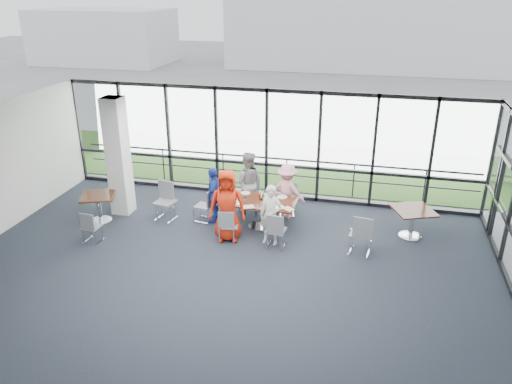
% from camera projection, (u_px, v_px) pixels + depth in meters
% --- Properties ---
extents(floor, '(12.00, 10.00, 0.02)m').
position_uv_depth(floor, '(214.00, 288.00, 10.40)').
color(floor, '#1D242F').
rests_on(floor, ground).
extents(ceiling, '(12.00, 10.00, 0.04)m').
position_uv_depth(ceiling, '(209.00, 141.00, 9.15)').
color(ceiling, white).
rests_on(ceiling, ground).
extents(curtain_wall_back, '(12.00, 0.10, 3.20)m').
position_uv_depth(curtain_wall_back, '(267.00, 144.00, 14.25)').
color(curtain_wall_back, white).
rests_on(curtain_wall_back, ground).
extents(exit_door, '(0.12, 1.60, 2.10)m').
position_uv_depth(exit_door, '(497.00, 199.00, 12.05)').
color(exit_door, black).
rests_on(exit_door, ground).
extents(structural_column, '(0.50, 0.50, 3.20)m').
position_uv_depth(structural_column, '(118.00, 157.00, 13.24)').
color(structural_column, silver).
rests_on(structural_column, ground).
extents(apron, '(80.00, 70.00, 0.02)m').
position_uv_depth(apron, '(294.00, 147.00, 19.36)').
color(apron, gray).
rests_on(apron, ground).
extents(grass_strip, '(80.00, 5.00, 0.01)m').
position_uv_depth(grass_strip, '(285.00, 163.00, 17.56)').
color(grass_strip, '#29501C').
rests_on(grass_strip, ground).
extents(hangar_main, '(24.00, 10.00, 6.00)m').
position_uv_depth(hangar_main, '(398.00, 24.00, 37.02)').
color(hangar_main, silver).
rests_on(hangar_main, ground).
extents(hangar_aux, '(10.00, 6.00, 4.00)m').
position_uv_depth(hangar_aux, '(104.00, 36.00, 38.60)').
color(hangar_aux, silver).
rests_on(hangar_aux, ground).
extents(guard_rail, '(12.00, 0.06, 0.06)m').
position_uv_depth(guard_rail, '(271.00, 173.00, 15.22)').
color(guard_rail, '#2D2D33').
rests_on(guard_rail, ground).
extents(main_table, '(1.97, 1.12, 0.75)m').
position_uv_depth(main_table, '(259.00, 205.00, 12.77)').
color(main_table, '#391C11').
rests_on(main_table, ground).
extents(side_table_left, '(1.08, 1.08, 0.75)m').
position_uv_depth(side_table_left, '(98.00, 199.00, 13.07)').
color(side_table_left, '#391C11').
rests_on(side_table_left, ground).
extents(side_table_right, '(1.20, 1.20, 0.75)m').
position_uv_depth(side_table_right, '(413.00, 213.00, 12.25)').
color(side_table_right, '#391C11').
rests_on(side_table_right, ground).
extents(diner_near_left, '(0.97, 0.73, 1.81)m').
position_uv_depth(diner_near_left, '(227.00, 205.00, 12.04)').
color(diner_near_left, red).
rests_on(diner_near_left, ground).
extents(diner_near_right, '(0.59, 0.46, 1.49)m').
position_uv_depth(diner_near_right, '(271.00, 215.00, 11.91)').
color(diner_near_right, silver).
rests_on(diner_near_right, ground).
extents(diner_far_left, '(0.90, 0.63, 1.73)m').
position_uv_depth(diner_far_left, '(247.00, 183.00, 13.52)').
color(diner_far_left, gray).
rests_on(diner_far_left, ground).
extents(diner_far_right, '(1.05, 0.69, 1.51)m').
position_uv_depth(diner_far_right, '(287.00, 191.00, 13.25)').
color(diner_far_right, pink).
rests_on(diner_far_right, ground).
extents(diner_end, '(0.61, 0.94, 1.51)m').
position_uv_depth(diner_end, '(214.00, 195.00, 13.04)').
color(diner_end, '#20379B').
rests_on(diner_end, ground).
extents(chair_main_nl, '(0.48, 0.48, 0.83)m').
position_uv_depth(chair_main_nl, '(230.00, 225.00, 12.15)').
color(chair_main_nl, slate).
rests_on(chair_main_nl, ground).
extents(chair_main_nr, '(0.47, 0.47, 0.89)m').
position_uv_depth(chair_main_nr, '(276.00, 230.00, 11.84)').
color(chair_main_nr, slate).
rests_on(chair_main_nr, ground).
extents(chair_main_fl, '(0.51, 0.51, 0.90)m').
position_uv_depth(chair_main_fl, '(249.00, 194.00, 13.87)').
color(chair_main_fl, slate).
rests_on(chair_main_fl, ground).
extents(chair_main_fr, '(0.48, 0.48, 0.84)m').
position_uv_depth(chair_main_fr, '(287.00, 200.00, 13.54)').
color(chair_main_fr, slate).
rests_on(chair_main_fr, ground).
extents(chair_main_end, '(0.47, 0.47, 0.85)m').
position_uv_depth(chair_main_end, '(204.00, 206.00, 13.18)').
color(chair_main_end, slate).
rests_on(chair_main_end, ground).
extents(chair_spare_la, '(0.42, 0.42, 0.81)m').
position_uv_depth(chair_spare_la, '(92.00, 227.00, 12.10)').
color(chair_spare_la, slate).
rests_on(chair_spare_la, ground).
extents(chair_spare_lb, '(0.56, 0.56, 0.99)m').
position_uv_depth(chair_spare_lb, '(165.00, 202.00, 13.22)').
color(chair_spare_lb, slate).
rests_on(chair_spare_lb, ground).
extents(chair_spare_r, '(0.55, 0.55, 0.99)m').
position_uv_depth(chair_spare_r, '(361.00, 234.00, 11.56)').
color(chair_spare_r, slate).
rests_on(chair_spare_r, ground).
extents(plate_nl, '(0.25, 0.25, 0.01)m').
position_uv_depth(plate_nl, '(237.00, 203.00, 12.52)').
color(plate_nl, white).
rests_on(plate_nl, main_table).
extents(plate_nr, '(0.27, 0.27, 0.01)m').
position_uv_depth(plate_nr, '(279.00, 207.00, 12.32)').
color(plate_nr, white).
rests_on(plate_nr, main_table).
extents(plate_fl, '(0.25, 0.25, 0.01)m').
position_uv_depth(plate_fl, '(246.00, 193.00, 13.13)').
color(plate_fl, white).
rests_on(plate_fl, main_table).
extents(plate_fr, '(0.27, 0.27, 0.01)m').
position_uv_depth(plate_fr, '(282.00, 197.00, 12.89)').
color(plate_fr, white).
rests_on(plate_fr, main_table).
extents(plate_end, '(0.24, 0.24, 0.01)m').
position_uv_depth(plate_end, '(227.00, 197.00, 12.87)').
color(plate_end, white).
rests_on(plate_end, main_table).
extents(tumbler_a, '(0.06, 0.06, 0.13)m').
position_uv_depth(tumbler_a, '(245.00, 200.00, 12.56)').
color(tumbler_a, white).
rests_on(tumbler_a, main_table).
extents(tumbler_b, '(0.07, 0.07, 0.14)m').
position_uv_depth(tumbler_b, '(268.00, 202.00, 12.43)').
color(tumbler_b, white).
rests_on(tumbler_b, main_table).
extents(tumbler_c, '(0.07, 0.07, 0.15)m').
position_uv_depth(tumbler_c, '(263.00, 194.00, 12.92)').
color(tumbler_c, white).
rests_on(tumbler_c, main_table).
extents(tumbler_d, '(0.07, 0.07, 0.15)m').
position_uv_depth(tumbler_d, '(233.00, 197.00, 12.74)').
color(tumbler_d, white).
rests_on(tumbler_d, main_table).
extents(menu_a, '(0.38, 0.34, 0.00)m').
position_uv_depth(menu_a, '(248.00, 207.00, 12.34)').
color(menu_a, white).
rests_on(menu_a, main_table).
extents(menu_b, '(0.35, 0.33, 0.00)m').
position_uv_depth(menu_b, '(288.00, 209.00, 12.23)').
color(menu_b, white).
rests_on(menu_b, main_table).
extents(menu_c, '(0.33, 0.25, 0.00)m').
position_uv_depth(menu_c, '(267.00, 195.00, 13.05)').
color(menu_c, white).
rests_on(menu_c, main_table).
extents(condiment_caddy, '(0.10, 0.07, 0.04)m').
position_uv_depth(condiment_caddy, '(263.00, 199.00, 12.75)').
color(condiment_caddy, black).
rests_on(condiment_caddy, main_table).
extents(ketchup_bottle, '(0.06, 0.06, 0.18)m').
position_uv_depth(ketchup_bottle, '(260.00, 197.00, 12.69)').
color(ketchup_bottle, '#AA1809').
rests_on(ketchup_bottle, main_table).
extents(green_bottle, '(0.05, 0.05, 0.20)m').
position_uv_depth(green_bottle, '(263.00, 197.00, 12.65)').
color(green_bottle, '#187D2E').
rests_on(green_bottle, main_table).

